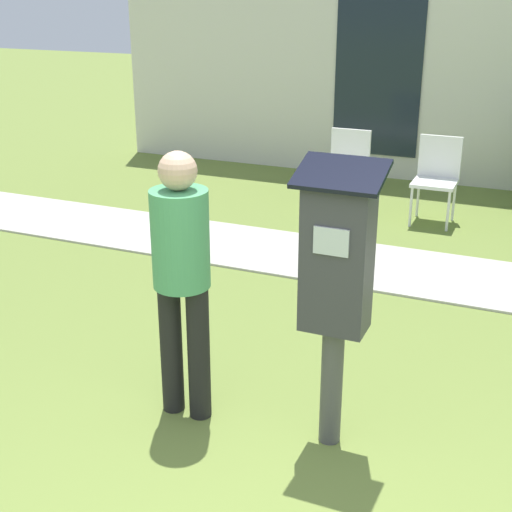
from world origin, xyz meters
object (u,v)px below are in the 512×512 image
(parking_meter, at_px, (336,272))
(person_standing, at_px, (182,267))
(outdoor_chair_left, at_px, (347,165))
(outdoor_chair_middle, at_px, (437,173))

(parking_meter, bearing_deg, person_standing, -175.62)
(person_standing, distance_m, outdoor_chair_left, 4.23)
(parking_meter, relative_size, outdoor_chair_middle, 1.77)
(parking_meter, bearing_deg, outdoor_chair_left, 105.34)
(parking_meter, height_order, outdoor_chair_left, parking_meter)
(outdoor_chair_middle, bearing_deg, outdoor_chair_left, -154.85)
(outdoor_chair_left, relative_size, outdoor_chair_middle, 1.00)
(person_standing, xyz_separation_m, outdoor_chair_middle, (0.69, 4.23, -0.40))
(parking_meter, height_order, outdoor_chair_middle, parking_meter)
(person_standing, bearing_deg, outdoor_chair_middle, 89.06)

